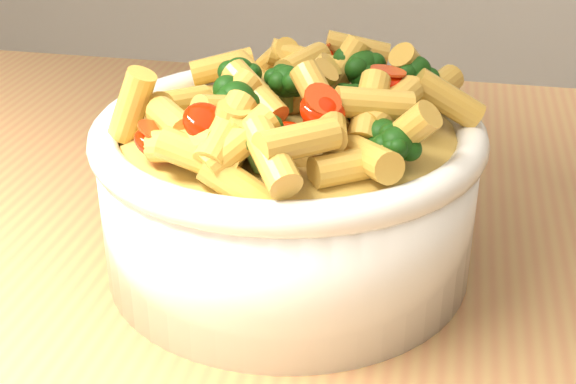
# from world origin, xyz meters

# --- Properties ---
(table) EXTENTS (1.20, 0.80, 0.90)m
(table) POSITION_xyz_m (0.00, 0.00, 0.80)
(table) COLOR #A47A46
(table) RESTS_ON ground
(serving_bowl) EXTENTS (0.27, 0.27, 0.11)m
(serving_bowl) POSITION_xyz_m (-0.10, -0.03, 0.96)
(serving_bowl) COLOR white
(serving_bowl) RESTS_ON table
(pasta_salad) EXTENTS (0.21, 0.21, 0.05)m
(pasta_salad) POSITION_xyz_m (-0.10, -0.03, 1.03)
(pasta_salad) COLOR gold
(pasta_salad) RESTS_ON serving_bowl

